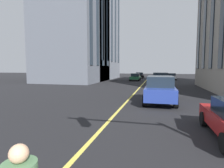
{
  "coord_description": "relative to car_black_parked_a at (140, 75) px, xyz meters",
  "views": [
    {
      "loc": [
        0.49,
        -2.13,
        2.45
      ],
      "look_at": [
        9.23,
        0.06,
        1.65
      ],
      "focal_mm": 29.03,
      "sensor_mm": 36.0,
      "label": 1
    }
  ],
  "objects": [
    {
      "name": "lane_centre_line",
      "position": [
        -24.9,
        -2.09,
        -0.7
      ],
      "size": [
        80.0,
        0.16,
        0.01
      ],
      "color": "#D8C64C",
      "rests_on": "ground_plane"
    },
    {
      "name": "car_black_parked_a",
      "position": [
        0.0,
        0.0,
        0.0
      ],
      "size": [
        4.4,
        1.95,
        1.37
      ],
      "color": "black",
      "rests_on": "ground_plane"
    },
    {
      "name": "car_white_near",
      "position": [
        -4.93,
        -6.99,
        0.0
      ],
      "size": [
        4.4,
        1.95,
        1.37
      ],
      "color": "silver",
      "rests_on": "ground_plane"
    },
    {
      "name": "car_green_far",
      "position": [
        -9.2,
        -0.04,
        -0.0
      ],
      "size": [
        3.9,
        1.89,
        1.4
      ],
      "color": "#1E6038",
      "rests_on": "ground_plane"
    },
    {
      "name": "car_blue_parked_b",
      "position": [
        -31.38,
        -4.41,
        0.27
      ],
      "size": [
        4.7,
        2.14,
        1.88
      ],
      "color": "navy",
      "rests_on": "ground_plane"
    },
    {
      "name": "car_white_mid",
      "position": [
        -21.08,
        -4.57,
        0.27
      ],
      "size": [
        4.7,
        2.14,
        1.88
      ],
      "color": "silver",
      "rests_on": "ground_plane"
    },
    {
      "name": "building_left_near",
      "position": [
        -14.25,
        10.48,
        9.56
      ],
      "size": [
        12.19,
        10.27,
        20.53
      ],
      "color": "#565B66",
      "rests_on": "ground_plane"
    },
    {
      "name": "building_left_far",
      "position": [
        -6.33,
        10.71,
        13.01
      ],
      "size": [
        16.77,
        10.73,
        27.43
      ],
      "color": "slate",
      "rests_on": "ground_plane"
    }
  ]
}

